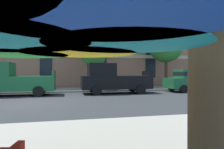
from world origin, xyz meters
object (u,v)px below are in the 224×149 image
Objects in this scene: sedan_green at (192,80)px; street_tree_right at (166,44)px; pickup_green at (11,80)px; street_tree_middle at (92,54)px; pickup_black at (113,79)px.

sedan_green is 0.76× the size of street_tree_right.
pickup_green is 13.48m from sedan_green.
street_tree_right is (-0.74, 3.05, 3.27)m from sedan_green.
street_tree_right reaches higher than sedan_green.
street_tree_middle is at bearing 178.43° from street_tree_right.
street_tree_right is at bearing -1.57° from street_tree_middle.
sedan_green is (6.58, -0.00, -0.08)m from pickup_black.
street_tree_middle is 0.76× the size of street_tree_right.
street_tree_right is at bearing 13.47° from pickup_green.
pickup_green is 1.16× the size of sedan_green.
pickup_black is (6.91, 0.00, 0.00)m from pickup_green.
street_tree_middle is (5.72, 3.25, 2.13)m from pickup_green.
street_tree_middle is (-1.18, 3.25, 2.13)m from pickup_black.
street_tree_right is at bearing 27.61° from pickup_black.
pickup_black reaches higher than sedan_green.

